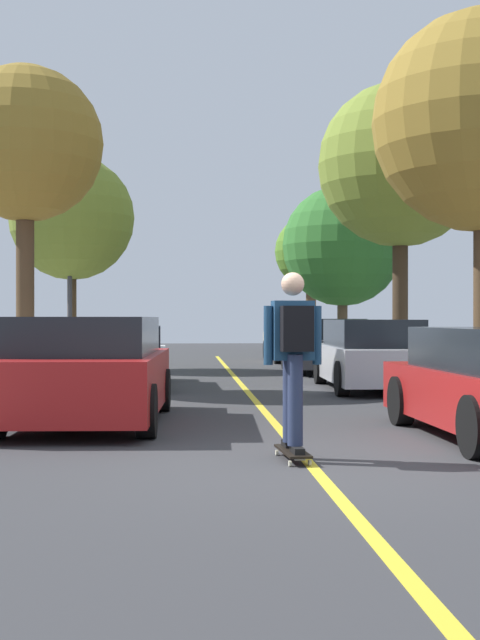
% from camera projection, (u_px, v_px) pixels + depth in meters
% --- Properties ---
extents(ground, '(80.00, 80.00, 0.00)m').
position_uv_depth(ground, '(309.00, 464.00, 8.38)').
color(ground, '#353538').
extents(center_line, '(0.12, 39.20, 0.01)m').
position_uv_depth(center_line, '(269.00, 416.00, 12.37)').
color(center_line, gold).
rests_on(center_line, ground).
extents(parked_car_left_nearest, '(2.12, 4.41, 1.42)m').
position_uv_depth(parked_car_left_nearest, '(89.00, 370.00, 11.57)').
color(parked_car_left_nearest, maroon).
rests_on(parked_car_left_nearest, ground).
extents(parked_car_left_near, '(1.96, 4.40, 1.25)m').
position_uv_depth(parked_car_left_near, '(122.00, 356.00, 17.85)').
color(parked_car_left_near, white).
rests_on(parked_car_left_near, ground).
extents(parked_car_right_near, '(1.92, 4.44, 1.37)m').
position_uv_depth(parked_car_right_near, '(371.00, 355.00, 17.08)').
color(parked_car_right_near, '#B7B7BC').
rests_on(parked_car_right_near, ground).
extents(parked_car_right_far, '(1.95, 4.32, 1.38)m').
position_uv_depth(parked_car_right_far, '(326.00, 346.00, 22.59)').
color(parked_car_right_far, '#38383D').
rests_on(parked_car_right_far, ground).
extents(parked_car_right_farthest, '(1.92, 4.47, 1.37)m').
position_uv_depth(parked_car_right_farthest, '(297.00, 340.00, 28.23)').
color(parked_car_right_farthest, '#BCAD89').
rests_on(parked_car_right_farthest, ground).
extents(street_tree_left_nearest, '(2.96, 2.96, 6.06)m').
position_uv_depth(street_tree_left_nearest, '(25.00, 146.00, 16.52)').
color(street_tree_left_nearest, '#4C3823').
rests_on(street_tree_left_nearest, sidewalk_left).
extents(street_tree_left_near, '(3.35, 3.35, 5.64)m').
position_uv_depth(street_tree_left_near, '(72.00, 218.00, 23.41)').
color(street_tree_left_near, '#4C3823').
rests_on(street_tree_left_near, sidewalk_left).
extents(street_tree_right_near, '(4.14, 4.14, 7.19)m').
position_uv_depth(street_tree_right_near, '(400.00, 166.00, 21.85)').
color(street_tree_right_near, '#3D2D1E').
rests_on(street_tree_right_near, sidewalk_right).
extents(street_tree_right_far, '(4.14, 4.14, 5.81)m').
position_uv_depth(street_tree_right_far, '(342.00, 246.00, 29.82)').
color(street_tree_right_far, brown).
rests_on(street_tree_right_far, sidewalk_right).
extents(street_tree_right_farthest, '(3.11, 3.11, 5.66)m').
position_uv_depth(street_tree_right_farthest, '(311.00, 253.00, 37.22)').
color(street_tree_right_farthest, '#4C3823').
rests_on(street_tree_right_farthest, sidewalk_right).
extents(streetlamp, '(0.36, 0.24, 5.97)m').
position_uv_depth(streetlamp, '(70.00, 238.00, 22.96)').
color(streetlamp, '#38383D').
rests_on(streetlamp, sidewalk_left).
extents(skateboard, '(0.28, 0.85, 0.10)m').
position_uv_depth(skateboard, '(293.00, 452.00, 8.57)').
color(skateboard, black).
rests_on(skateboard, ground).
extents(skateboarder, '(0.59, 0.71, 1.75)m').
position_uv_depth(skateboarder, '(293.00, 349.00, 8.53)').
color(skateboarder, black).
rests_on(skateboarder, skateboard).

